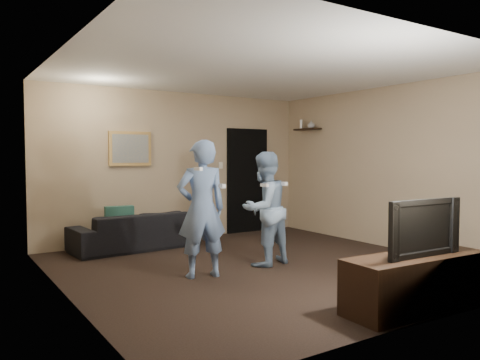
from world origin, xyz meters
TOP-DOWN VIEW (x-y plane):
  - ground at (0.00, 0.00)m, footprint 5.00×5.00m
  - ceiling at (0.00, 0.00)m, footprint 5.00×5.00m
  - wall_back at (0.00, 2.50)m, footprint 5.00×0.04m
  - wall_front at (0.00, -2.50)m, footprint 5.00×0.04m
  - wall_left at (-2.50, 0.00)m, footprint 0.04×5.00m
  - wall_right at (2.50, 0.00)m, footprint 0.04×5.00m
  - sofa at (-0.98, 2.04)m, footprint 2.04×0.91m
  - throw_pillow at (-1.24, 2.04)m, footprint 0.45×0.18m
  - painting_frame at (-0.90, 2.48)m, footprint 0.72×0.05m
  - painting_canvas at (-0.90, 2.45)m, footprint 0.62×0.01m
  - doorway at (1.45, 2.47)m, footprint 0.90×0.06m
  - light_switch at (0.85, 2.48)m, footprint 0.08×0.02m
  - wall_shelf at (2.39, 1.80)m, footprint 0.20×0.60m
  - shelf_vase at (2.39, 1.69)m, footprint 0.18×0.18m
  - shelf_figurine at (2.39, 1.98)m, footprint 0.06×0.06m
  - tv_console at (0.24, -2.25)m, footprint 1.58×0.58m
  - television at (0.24, -2.25)m, footprint 0.95×0.17m
  - wii_player_left at (-0.92, -0.06)m, footprint 0.68×0.54m
  - wii_player_right at (0.09, 0.03)m, footprint 0.85×0.72m

SIDE VIEW (x-z plane):
  - ground at x=0.00m, z-range 0.00..0.00m
  - tv_console at x=0.24m, z-range -0.03..0.53m
  - sofa at x=-0.98m, z-range 0.00..0.58m
  - throw_pillow at x=-1.24m, z-range 0.26..0.70m
  - wii_player_right at x=0.09m, z-range 0.00..1.54m
  - television at x=0.24m, z-range 0.53..1.07m
  - wii_player_left at x=-0.92m, z-range 0.00..1.67m
  - doorway at x=1.45m, z-range 0.00..2.00m
  - wall_back at x=0.00m, z-range 0.00..2.60m
  - wall_front at x=0.00m, z-range 0.00..2.60m
  - wall_left at x=-2.50m, z-range 0.00..2.60m
  - wall_right at x=2.50m, z-range 0.00..2.60m
  - light_switch at x=0.85m, z-range 1.24..1.36m
  - painting_frame at x=-0.90m, z-range 1.32..1.89m
  - painting_canvas at x=-0.90m, z-range 1.37..1.83m
  - wall_shelf at x=2.39m, z-range 1.98..2.00m
  - shelf_vase at x=2.39m, z-range 2.00..2.15m
  - shelf_figurine at x=2.39m, z-range 2.00..2.18m
  - ceiling at x=0.00m, z-range 2.58..2.62m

